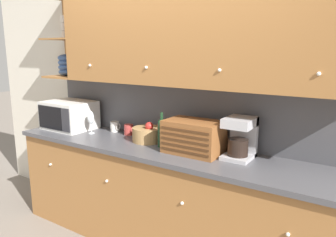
{
  "coord_description": "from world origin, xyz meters",
  "views": [
    {
      "loc": [
        1.53,
        -2.53,
        1.77
      ],
      "look_at": [
        0.0,
        -0.21,
        1.18
      ],
      "focal_mm": 35.0,
      "sensor_mm": 36.0,
      "label": 1
    }
  ],
  "objects_px": {
    "mug": "(115,127)",
    "wine_bottle": "(162,131)",
    "bread_box": "(194,137)",
    "microwave": "(69,115)",
    "wine_glass": "(91,118)",
    "fruit_basket": "(148,134)",
    "coffee_maker": "(240,137)",
    "mug_blue_second": "(129,130)"
  },
  "relations": [
    {
      "from": "microwave",
      "to": "mug",
      "type": "height_order",
      "value": "microwave"
    },
    {
      "from": "mug_blue_second",
      "to": "bread_box",
      "type": "bearing_deg",
      "value": -10.73
    },
    {
      "from": "fruit_basket",
      "to": "wine_bottle",
      "type": "bearing_deg",
      "value": -19.15
    },
    {
      "from": "mug",
      "to": "mug_blue_second",
      "type": "xyz_separation_m",
      "value": [
        0.21,
        -0.02,
        -0.0
      ]
    },
    {
      "from": "microwave",
      "to": "wine_glass",
      "type": "xyz_separation_m",
      "value": [
        0.35,
        -0.03,
        0.01
      ]
    },
    {
      "from": "wine_glass",
      "to": "bread_box",
      "type": "xyz_separation_m",
      "value": [
        1.16,
        0.02,
        -0.02
      ]
    },
    {
      "from": "mug_blue_second",
      "to": "coffee_maker",
      "type": "xyz_separation_m",
      "value": [
        1.17,
        -0.06,
        0.11
      ]
    },
    {
      "from": "wine_glass",
      "to": "bread_box",
      "type": "bearing_deg",
      "value": 0.84
    },
    {
      "from": "wine_bottle",
      "to": "bread_box",
      "type": "distance_m",
      "value": 0.31
    },
    {
      "from": "wine_bottle",
      "to": "coffee_maker",
      "type": "distance_m",
      "value": 0.68
    },
    {
      "from": "microwave",
      "to": "wine_bottle",
      "type": "distance_m",
      "value": 1.2
    },
    {
      "from": "mug_blue_second",
      "to": "wine_bottle",
      "type": "relative_size",
      "value": 0.34
    },
    {
      "from": "mug",
      "to": "bread_box",
      "type": "relative_size",
      "value": 0.23
    },
    {
      "from": "wine_glass",
      "to": "fruit_basket",
      "type": "height_order",
      "value": "wine_glass"
    },
    {
      "from": "mug",
      "to": "coffee_maker",
      "type": "bearing_deg",
      "value": -3.45
    },
    {
      "from": "mug",
      "to": "wine_bottle",
      "type": "distance_m",
      "value": 0.73
    },
    {
      "from": "wine_bottle",
      "to": "coffee_maker",
      "type": "relative_size",
      "value": 0.95
    },
    {
      "from": "microwave",
      "to": "wine_glass",
      "type": "relative_size",
      "value": 2.19
    },
    {
      "from": "wine_glass",
      "to": "mug",
      "type": "distance_m",
      "value": 0.26
    },
    {
      "from": "microwave",
      "to": "bread_box",
      "type": "height_order",
      "value": "microwave"
    },
    {
      "from": "microwave",
      "to": "coffee_maker",
      "type": "bearing_deg",
      "value": 2.49
    },
    {
      "from": "bread_box",
      "to": "microwave",
      "type": "bearing_deg",
      "value": 179.61
    },
    {
      "from": "bread_box",
      "to": "mug_blue_second",
      "type": "bearing_deg",
      "value": 169.27
    },
    {
      "from": "fruit_basket",
      "to": "coffee_maker",
      "type": "xyz_separation_m",
      "value": [
        0.88,
        0.02,
        0.09
      ]
    },
    {
      "from": "mug",
      "to": "mug_blue_second",
      "type": "bearing_deg",
      "value": -5.83
    },
    {
      "from": "fruit_basket",
      "to": "coffee_maker",
      "type": "bearing_deg",
      "value": 1.61
    },
    {
      "from": "mug_blue_second",
      "to": "microwave",
      "type": "bearing_deg",
      "value": -168.4
    },
    {
      "from": "mug",
      "to": "microwave",
      "type": "bearing_deg",
      "value": -161.55
    },
    {
      "from": "mug_blue_second",
      "to": "wine_glass",
      "type": "bearing_deg",
      "value": -153.75
    },
    {
      "from": "bread_box",
      "to": "coffee_maker",
      "type": "relative_size",
      "value": 1.44
    },
    {
      "from": "microwave",
      "to": "wine_bottle",
      "type": "xyz_separation_m",
      "value": [
        1.2,
        -0.01,
        -0.01
      ]
    },
    {
      "from": "microwave",
      "to": "mug_blue_second",
      "type": "relative_size",
      "value": 4.83
    },
    {
      "from": "wine_glass",
      "to": "mug",
      "type": "xyz_separation_m",
      "value": [
        0.14,
        0.19,
        -0.1
      ]
    },
    {
      "from": "wine_bottle",
      "to": "mug",
      "type": "bearing_deg",
      "value": 165.8
    },
    {
      "from": "microwave",
      "to": "mug",
      "type": "relative_size",
      "value": 4.87
    },
    {
      "from": "mug",
      "to": "coffee_maker",
      "type": "distance_m",
      "value": 1.38
    },
    {
      "from": "wine_glass",
      "to": "fruit_basket",
      "type": "relative_size",
      "value": 0.82
    },
    {
      "from": "mug_blue_second",
      "to": "coffee_maker",
      "type": "distance_m",
      "value": 1.18
    },
    {
      "from": "fruit_basket",
      "to": "bread_box",
      "type": "height_order",
      "value": "bread_box"
    },
    {
      "from": "fruit_basket",
      "to": "bread_box",
      "type": "relative_size",
      "value": 0.61
    },
    {
      "from": "fruit_basket",
      "to": "bread_box",
      "type": "distance_m",
      "value": 0.52
    },
    {
      "from": "mug_blue_second",
      "to": "wine_bottle",
      "type": "bearing_deg",
      "value": -17.5
    }
  ]
}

